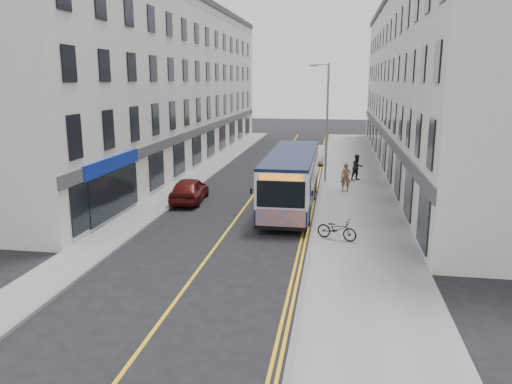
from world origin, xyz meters
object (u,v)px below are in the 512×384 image
(bicycle, at_px, (337,229))
(city_bus, at_px, (292,178))
(pedestrian_near, at_px, (346,177))
(streetlamp, at_px, (326,119))
(car_white, at_px, (316,154))
(car_maroon, at_px, (189,190))
(pedestrian_far, at_px, (357,167))

(bicycle, bearing_deg, city_bus, 45.15)
(city_bus, distance_m, pedestrian_near, 5.26)
(streetlamp, relative_size, car_white, 1.87)
(streetlamp, xyz_separation_m, car_maroon, (-7.57, -6.65, -3.66))
(streetlamp, xyz_separation_m, car_white, (-0.97, 8.59, -3.68))
(streetlamp, height_order, bicycle, streetlamp)
(city_bus, height_order, car_white, city_bus)
(car_maroon, bearing_deg, streetlamp, -142.53)
(bicycle, relative_size, pedestrian_near, 1.03)
(streetlamp, xyz_separation_m, pedestrian_far, (2.24, 0.78, -3.37))
(streetlamp, distance_m, bicycle, 13.32)
(streetlamp, relative_size, pedestrian_near, 4.56)
(streetlamp, relative_size, bicycle, 4.41)
(bicycle, height_order, car_maroon, car_maroon)
(streetlamp, distance_m, pedestrian_far, 4.12)
(city_bus, xyz_separation_m, car_maroon, (-5.98, 0.43, -0.97))
(pedestrian_far, relative_size, car_maroon, 0.42)
(bicycle, bearing_deg, pedestrian_near, 18.26)
(car_white, bearing_deg, bicycle, -83.88)
(car_white, bearing_deg, car_maroon, -112.37)
(car_white, relative_size, car_maroon, 1.01)
(car_maroon, bearing_deg, car_white, -117.26)
(car_white, xyz_separation_m, car_maroon, (-6.60, -15.24, 0.02))
(city_bus, distance_m, pedestrian_far, 8.77)
(pedestrian_near, distance_m, pedestrian_far, 3.70)
(streetlamp, relative_size, car_maroon, 1.89)
(car_white, bearing_deg, city_bus, -91.24)
(streetlamp, distance_m, car_maroon, 10.72)
(pedestrian_near, bearing_deg, car_maroon, -154.17)
(streetlamp, distance_m, city_bus, 7.74)
(city_bus, bearing_deg, car_white, 87.72)
(pedestrian_near, relative_size, car_white, 0.41)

